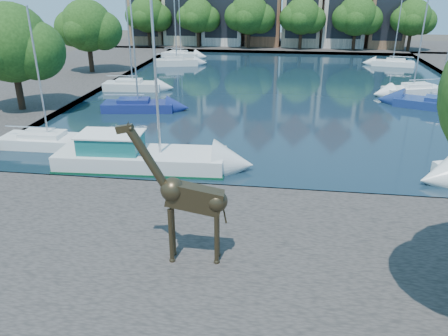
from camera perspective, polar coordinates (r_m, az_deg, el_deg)
name	(u,v)px	position (r m, az deg, el deg)	size (l,w,h in m)	color
ground	(280,197)	(22.16, 7.31, -3.74)	(160.00, 160.00, 0.00)	#38332B
water_basin	(285,90)	(44.92, 7.95, 10.11)	(38.00, 50.00, 0.08)	black
near_quay	(276,279)	(16.05, 6.83, -14.16)	(50.00, 14.00, 0.50)	#46413D
far_quay	(287,46)	(76.44, 8.21, 15.54)	(60.00, 16.00, 0.50)	#46413D
left_quay	(51,80)	(51.33, -21.69, 10.58)	(14.00, 52.00, 0.50)	#46413D
townhouse_west_inner	(225,0)	(76.57, 0.09, 21.10)	(6.43, 9.18, 15.15)	silver
townhouse_east_end	(386,2)	(77.35, 20.38, 19.62)	(5.44, 9.18, 14.43)	brown
far_tree_far_west	(148,15)	(73.77, -9.85, 19.03)	(7.28, 5.60, 7.68)	#332114
far_tree_west	(198,17)	(71.83, -3.39, 19.12)	(6.76, 5.20, 7.36)	#332114
far_tree_mid_west	(250,16)	(70.71, 3.37, 19.24)	(7.80, 6.00, 8.00)	#332114
far_tree_mid_east	(302,17)	(70.51, 10.22, 18.80)	(7.02, 5.40, 7.52)	#332114
far_tree_east	(357,17)	(71.21, 17.01, 18.32)	(7.54, 5.80, 7.84)	#332114
far_tree_far_east	(413,19)	(72.79, 23.49, 17.43)	(6.76, 5.20, 7.36)	#332114
side_tree_left_near	(12,46)	(38.27, -25.94, 14.18)	(7.80, 6.00, 8.20)	#332114
side_tree_left_far	(88,27)	(52.75, -17.34, 17.12)	(7.28, 5.60, 7.88)	#332114
giraffe_statue	(187,197)	(15.28, -4.90, -3.80)	(3.61, 0.74, 5.16)	#362C1B
motorsailer	(135,154)	(25.52, -11.49, 1.74)	(9.73, 3.29, 10.05)	silver
sailboat_left_a	(49,139)	(30.47, -21.90, 3.53)	(6.14, 2.19, 8.64)	silver
sailboat_left_b	(138,104)	(37.24, -11.13, 8.22)	(6.05, 2.82, 11.42)	navy
sailboat_left_c	(133,84)	(45.00, -11.84, 10.70)	(5.78, 2.42, 10.85)	silver
sailboat_left_d	(177,61)	(58.13, -6.20, 13.78)	(5.70, 3.20, 9.23)	silver
sailboat_left_e	(181,54)	(64.86, -5.65, 14.65)	(5.59, 2.60, 8.40)	silver
sailboat_right_b	(438,103)	(41.39, 26.21, 7.68)	(7.34, 4.86, 10.18)	navy
sailboat_right_c	(413,88)	(45.55, 23.46, 9.52)	(5.91, 3.65, 12.20)	white
sailboat_right_d	(393,62)	(61.45, 21.18, 12.79)	(5.42, 2.75, 7.91)	white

